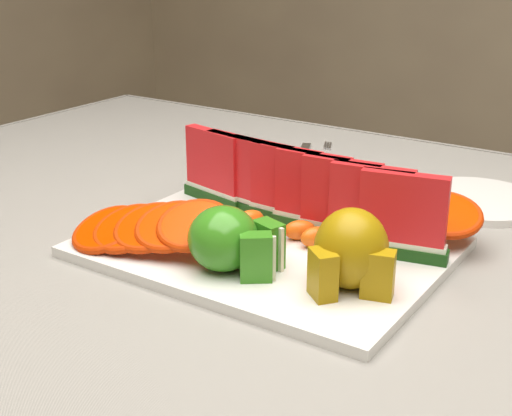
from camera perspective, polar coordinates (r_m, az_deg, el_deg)
The scene contains 11 objects.
table at distance 0.93m, azimuth 2.90°, elevation -8.22°, with size 1.40×0.90×0.75m.
tablecloth at distance 0.90m, azimuth 2.97°, elevation -4.73°, with size 1.53×1.03×0.20m.
platter at distance 0.84m, azimuth 0.92°, elevation -3.13°, with size 0.40×0.30×0.01m.
apple_cluster at distance 0.76m, azimuth -2.10°, elevation -2.62°, with size 0.11×0.09×0.07m.
pear_cluster at distance 0.72m, azimuth 7.62°, elevation -3.48°, with size 0.10×0.11×0.08m.
side_plate at distance 1.03m, azimuth 17.27°, elevation 0.59°, with size 0.20×0.20×0.01m.
fork at distance 1.20m, azimuth 3.92°, elevation 4.13°, with size 0.08×0.19×0.00m.
watermelon_row at distance 0.86m, azimuth 3.46°, elevation 1.38°, with size 0.39×0.07×0.10m.
orange_fan_front at distance 0.82m, azimuth -8.48°, elevation -1.53°, with size 0.21×0.14×0.06m.
orange_fan_back at distance 0.91m, azimuth 6.28°, elevation 0.78°, with size 0.39×0.12×0.05m.
tangerine_segments at distance 0.84m, azimuth 0.29°, elevation -1.55°, with size 0.18×0.08×0.02m.
Camera 1 is at (0.41, -0.70, 1.10)m, focal length 50.00 mm.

